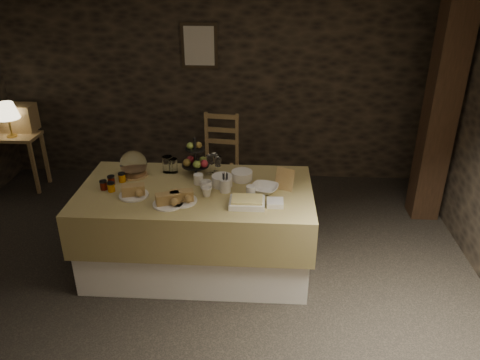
# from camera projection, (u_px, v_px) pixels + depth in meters

# --- Properties ---
(ground_plane) EXTENTS (5.50, 5.00, 0.01)m
(ground_plane) POSITION_uv_depth(u_px,v_px,m) (186.00, 289.00, 4.28)
(ground_plane) COLOR black
(ground_plane) RESTS_ON ground
(room_shell) EXTENTS (5.52, 5.02, 2.60)m
(room_shell) POSITION_uv_depth(u_px,v_px,m) (176.00, 128.00, 3.60)
(room_shell) COLOR black
(room_shell) RESTS_ON ground
(buffet_table) EXTENTS (2.13, 1.13, 0.84)m
(buffet_table) POSITION_uv_depth(u_px,v_px,m) (197.00, 223.00, 4.41)
(buffet_table) COLOR white
(buffet_table) RESTS_ON ground_plane
(console_table) EXTENTS (0.68, 0.39, 0.73)m
(console_table) POSITION_uv_depth(u_px,v_px,m) (13.00, 145.00, 5.90)
(console_table) COLOR olive
(console_table) RESTS_ON ground_plane
(table_lamp) EXTENTS (0.29, 0.29, 0.43)m
(table_lamp) POSITION_uv_depth(u_px,v_px,m) (7.00, 111.00, 5.66)
(table_lamp) COLOR gold
(table_lamp) RESTS_ON console_table
(wine_rack) EXTENTS (0.42, 0.26, 0.34)m
(wine_rack) POSITION_uv_depth(u_px,v_px,m) (18.00, 117.00, 5.93)
(wine_rack) COLOR olive
(wine_rack) RESTS_ON console_table
(chair) EXTENTS (0.51, 0.49, 0.77)m
(chair) POSITION_uv_depth(u_px,v_px,m) (219.00, 158.00, 5.92)
(chair) COLOR olive
(chair) RESTS_ON ground_plane
(timber_column) EXTENTS (0.30, 0.30, 2.60)m
(timber_column) POSITION_uv_depth(u_px,v_px,m) (441.00, 107.00, 4.97)
(timber_column) COLOR black
(timber_column) RESTS_ON ground_plane
(framed_picture) EXTENTS (0.45, 0.04, 0.55)m
(framed_picture) POSITION_uv_depth(u_px,v_px,m) (199.00, 46.00, 5.74)
(framed_picture) COLOR black
(framed_picture) RESTS_ON room_shell
(plate_stack_a) EXTENTS (0.19, 0.19, 0.10)m
(plate_stack_a) POSITION_uv_depth(u_px,v_px,m) (222.00, 181.00, 4.29)
(plate_stack_a) COLOR silver
(plate_stack_a) RESTS_ON buffet_table
(plate_stack_b) EXTENTS (0.20, 0.20, 0.08)m
(plate_stack_b) POSITION_uv_depth(u_px,v_px,m) (242.00, 175.00, 4.41)
(plate_stack_b) COLOR silver
(plate_stack_b) RESTS_ON buffet_table
(cutlery_holder) EXTENTS (0.10, 0.10, 0.12)m
(cutlery_holder) POSITION_uv_depth(u_px,v_px,m) (225.00, 185.00, 4.18)
(cutlery_holder) COLOR silver
(cutlery_holder) RESTS_ON buffet_table
(cup_a) EXTENTS (0.13, 0.13, 0.09)m
(cup_a) POSITION_uv_depth(u_px,v_px,m) (206.00, 186.00, 4.21)
(cup_a) COLOR silver
(cup_a) RESTS_ON buffet_table
(cup_b) EXTENTS (0.11, 0.11, 0.09)m
(cup_b) POSITION_uv_depth(u_px,v_px,m) (207.00, 192.00, 4.11)
(cup_b) COLOR silver
(cup_b) RESTS_ON buffet_table
(mug_c) EXTENTS (0.09, 0.09, 0.09)m
(mug_c) POSITION_uv_depth(u_px,v_px,m) (198.00, 179.00, 4.33)
(mug_c) COLOR silver
(mug_c) RESTS_ON buffet_table
(mug_d) EXTENTS (0.08, 0.08, 0.09)m
(mug_d) POSITION_uv_depth(u_px,v_px,m) (251.00, 191.00, 4.12)
(mug_d) COLOR silver
(mug_d) RESTS_ON buffet_table
(bowl) EXTENTS (0.30, 0.30, 0.06)m
(bowl) POSITION_uv_depth(u_px,v_px,m) (265.00, 189.00, 4.19)
(bowl) COLOR silver
(bowl) RESTS_ON buffet_table
(cake_dome) EXTENTS (0.26, 0.26, 0.26)m
(cake_dome) POSITION_uv_depth(u_px,v_px,m) (134.00, 165.00, 4.47)
(cake_dome) COLOR olive
(cake_dome) RESTS_ON buffet_table
(fruit_stand) EXTENTS (0.27, 0.27, 0.38)m
(fruit_stand) POSITION_uv_depth(u_px,v_px,m) (196.00, 161.00, 4.46)
(fruit_stand) COLOR black
(fruit_stand) RESTS_ON buffet_table
(bread_platter_left) EXTENTS (0.26, 0.26, 0.11)m
(bread_platter_left) POSITION_uv_depth(u_px,v_px,m) (133.00, 192.00, 4.11)
(bread_platter_left) COLOR silver
(bread_platter_left) RESTS_ON buffet_table
(bread_platter_center) EXTENTS (0.26, 0.26, 0.11)m
(bread_platter_center) POSITION_uv_depth(u_px,v_px,m) (168.00, 201.00, 3.97)
(bread_platter_center) COLOR silver
(bread_platter_center) RESTS_ON buffet_table
(bread_platter_right) EXTENTS (0.26, 0.26, 0.11)m
(bread_platter_right) POSITION_uv_depth(u_px,v_px,m) (182.00, 197.00, 4.02)
(bread_platter_right) COLOR silver
(bread_platter_right) RESTS_ON buffet_table
(jam_jars) EXTENTS (0.18, 0.26, 0.07)m
(jam_jars) POSITION_uv_depth(u_px,v_px,m) (112.00, 183.00, 4.28)
(jam_jars) COLOR #501007
(jam_jars) RESTS_ON buffet_table
(tart_dish) EXTENTS (0.30, 0.22, 0.07)m
(tart_dish) POSITION_uv_depth(u_px,v_px,m) (247.00, 202.00, 3.96)
(tart_dish) COLOR silver
(tart_dish) RESTS_ON buffet_table
(square_dish) EXTENTS (0.14, 0.14, 0.04)m
(square_dish) POSITION_uv_depth(u_px,v_px,m) (275.00, 203.00, 3.97)
(square_dish) COLOR silver
(square_dish) RESTS_ON buffet_table
(menu_frame) EXTENTS (0.18, 0.13, 0.22)m
(menu_frame) POSITION_uv_depth(u_px,v_px,m) (284.00, 180.00, 4.21)
(menu_frame) COLOR olive
(menu_frame) RESTS_ON buffet_table
(storage_jar_a) EXTENTS (0.10, 0.10, 0.16)m
(storage_jar_a) POSITION_uv_depth(u_px,v_px,m) (168.00, 164.00, 4.55)
(storage_jar_a) COLOR white
(storage_jar_a) RESTS_ON buffet_table
(storage_jar_b) EXTENTS (0.09, 0.09, 0.14)m
(storage_jar_b) POSITION_uv_depth(u_px,v_px,m) (173.00, 166.00, 4.55)
(storage_jar_b) COLOR white
(storage_jar_b) RESTS_ON buffet_table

